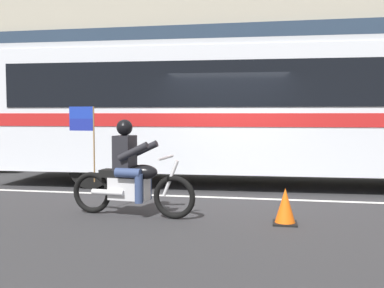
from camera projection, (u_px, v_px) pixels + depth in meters
ground_plane at (228, 192)px, 9.32m from camera, size 60.00×60.00×0.00m
sidewalk_curb at (244, 163)px, 14.32m from camera, size 28.00×3.80×0.15m
lane_center_stripe at (225, 198)px, 8.73m from camera, size 26.60×0.14×0.01m
transit_bus at (271, 104)px, 10.21m from camera, size 12.73×3.04×3.22m
motorcycle_with_rider at (130, 175)px, 7.13m from camera, size 2.19×0.66×1.78m
fire_hydrant at (256, 153)px, 12.83m from camera, size 0.22×0.30×0.75m
traffic_cone at (285, 207)px, 6.61m from camera, size 0.36×0.36×0.55m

